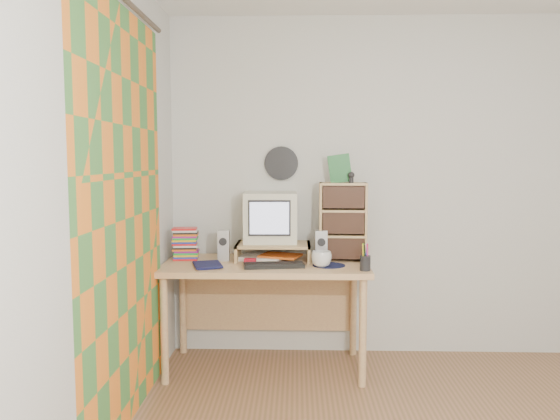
# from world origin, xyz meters

# --- Properties ---
(back_wall) EXTENTS (3.50, 0.00, 3.50)m
(back_wall) POSITION_xyz_m (0.00, 1.75, 1.25)
(back_wall) COLOR silver
(back_wall) RESTS_ON floor
(left_wall) EXTENTS (0.00, 3.50, 3.50)m
(left_wall) POSITION_xyz_m (-1.75, 0.00, 1.25)
(left_wall) COLOR silver
(left_wall) RESTS_ON floor
(curtain) EXTENTS (0.00, 2.20, 2.20)m
(curtain) POSITION_xyz_m (-1.71, 0.48, 1.15)
(curtain) COLOR orange
(curtain) RESTS_ON left_wall
(wall_disc) EXTENTS (0.25, 0.02, 0.25)m
(wall_disc) POSITION_xyz_m (-0.93, 1.73, 1.43)
(wall_disc) COLOR black
(wall_disc) RESTS_ON back_wall
(desk) EXTENTS (1.40, 0.70, 0.75)m
(desk) POSITION_xyz_m (-1.03, 1.44, 0.62)
(desk) COLOR #DCB876
(desk) RESTS_ON floor
(monitor_riser) EXTENTS (0.52, 0.30, 0.12)m
(monitor_riser) POSITION_xyz_m (-0.98, 1.48, 0.84)
(monitor_riser) COLOR tan
(monitor_riser) RESTS_ON desk
(crt_monitor) EXTENTS (0.38, 0.38, 0.35)m
(crt_monitor) POSITION_xyz_m (-1.00, 1.53, 1.05)
(crt_monitor) COLOR beige
(crt_monitor) RESTS_ON monitor_riser
(speaker_left) EXTENTS (0.08, 0.08, 0.21)m
(speaker_left) POSITION_xyz_m (-1.33, 1.46, 0.86)
(speaker_left) COLOR #B2B1B6
(speaker_left) RESTS_ON desk
(speaker_right) EXTENTS (0.08, 0.08, 0.22)m
(speaker_right) POSITION_xyz_m (-0.64, 1.43, 0.86)
(speaker_right) COLOR #B2B1B6
(speaker_right) RESTS_ON desk
(keyboard) EXTENTS (0.41, 0.19, 0.03)m
(keyboard) POSITION_xyz_m (-0.96, 1.22, 0.76)
(keyboard) COLOR black
(keyboard) RESTS_ON desk
(dvd_stack) EXTENTS (0.18, 0.14, 0.24)m
(dvd_stack) POSITION_xyz_m (-1.60, 1.49, 0.87)
(dvd_stack) COLOR brown
(dvd_stack) RESTS_ON desk
(cd_rack) EXTENTS (0.34, 0.19, 0.55)m
(cd_rack) POSITION_xyz_m (-0.49, 1.49, 1.02)
(cd_rack) COLOR tan
(cd_rack) RESTS_ON desk
(mug) EXTENTS (0.14, 0.14, 0.11)m
(mug) POSITION_xyz_m (-0.65, 1.24, 0.80)
(mug) COLOR silver
(mug) RESTS_ON desk
(diary) EXTENTS (0.25, 0.22, 0.04)m
(diary) POSITION_xyz_m (-1.49, 1.21, 0.77)
(diary) COLOR #10123B
(diary) RESTS_ON desk
(mousepad) EXTENTS (0.27, 0.27, 0.00)m
(mousepad) POSITION_xyz_m (-0.60, 1.29, 0.75)
(mousepad) COLOR black
(mousepad) RESTS_ON desk
(pen_cup) EXTENTS (0.08, 0.08, 0.14)m
(pen_cup) POSITION_xyz_m (-0.38, 1.13, 0.82)
(pen_cup) COLOR black
(pen_cup) RESTS_ON desk
(papers) EXTENTS (0.36, 0.31, 0.04)m
(papers) POSITION_xyz_m (-1.01, 1.48, 0.77)
(papers) COLOR white
(papers) RESTS_ON desk
(red_box) EXTENTS (0.08, 0.05, 0.04)m
(red_box) POSITION_xyz_m (-1.13, 1.32, 0.77)
(red_box) COLOR red
(red_box) RESTS_ON desk
(game_box) EXTENTS (0.15, 0.04, 0.20)m
(game_box) POSITION_xyz_m (-0.51, 1.51, 1.40)
(game_box) COLOR #1A5B26
(game_box) RESTS_ON cd_rack
(webcam) EXTENTS (0.05, 0.05, 0.08)m
(webcam) POSITION_xyz_m (-0.44, 1.45, 1.34)
(webcam) COLOR black
(webcam) RESTS_ON cd_rack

